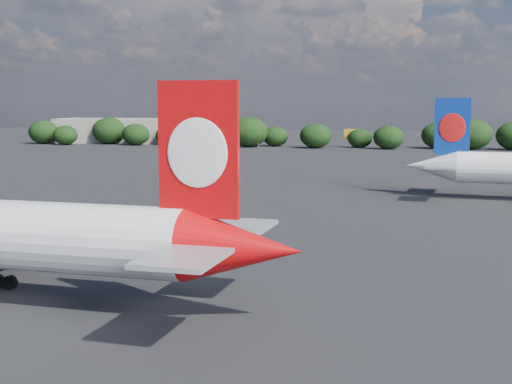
# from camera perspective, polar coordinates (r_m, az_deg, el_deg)

# --- Properties ---
(ground) EXTENTS (500.00, 500.00, 0.00)m
(ground) POSITION_cam_1_polar(r_m,az_deg,el_deg) (96.55, -3.84, -0.93)
(ground) COLOR black
(ground) RESTS_ON ground
(terminal_building) EXTENTS (42.00, 16.00, 8.00)m
(terminal_building) POSITION_cam_1_polar(r_m,az_deg,el_deg) (241.78, -10.73, 4.85)
(terminal_building) COLOR gray
(terminal_building) RESTS_ON ground
(highway_sign) EXTENTS (6.00, 0.30, 4.50)m
(highway_sign) POSITION_cam_1_polar(r_m,az_deg,el_deg) (212.91, -0.48, 4.42)
(highway_sign) COLOR #156A24
(highway_sign) RESTS_ON ground
(billboard_yellow) EXTENTS (5.00, 0.30, 5.50)m
(billboard_yellow) POSITION_cam_1_polar(r_m,az_deg,el_deg) (214.92, 7.73, 4.58)
(billboard_yellow) COLOR gold
(billboard_yellow) RESTS_ON ground
(horizon_treeline) EXTENTS (202.54, 16.53, 9.11)m
(horizon_treeline) POSITION_cam_1_polar(r_m,az_deg,el_deg) (212.33, 9.05, 4.54)
(horizon_treeline) COLOR black
(horizon_treeline) RESTS_ON ground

